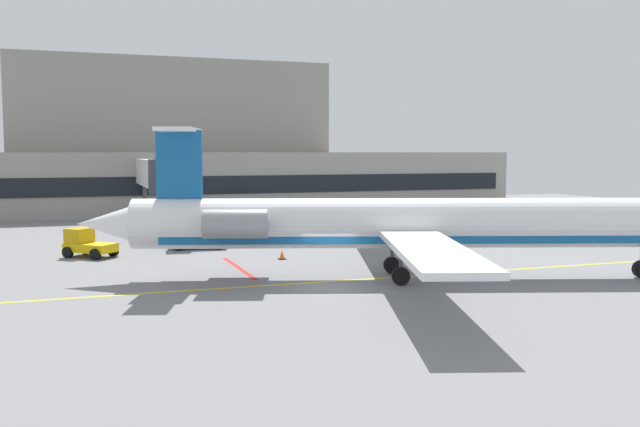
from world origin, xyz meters
name	(u,v)px	position (x,y,z in m)	size (l,w,h in m)	color
ground	(332,287)	(0.00, 0.00, -0.05)	(120.00, 120.00, 0.11)	slate
terminal_building	(178,156)	(-0.56, 48.46, 6.12)	(75.10, 16.04, 16.83)	gray
jet_bridge_west	(154,174)	(-5.23, 29.69, 4.63)	(2.40, 19.16, 6.00)	silver
regional_jet	(416,224)	(4.70, 0.37, 2.85)	(34.01, 26.57, 7.74)	white
baggage_tug	(192,234)	(-4.34, 15.51, 1.02)	(3.91, 2.15, 2.28)	#19389E
pushback_tractor	(87,244)	(-11.13, 14.02, 0.83)	(3.40, 3.34, 1.78)	#E5B20C
belt_loader	(303,216)	(6.94, 25.94, 1.01)	(3.07, 2.33, 2.26)	#19389E
safety_cone_bravo	(282,255)	(0.09, 9.04, 0.25)	(0.47, 0.47, 0.55)	orange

